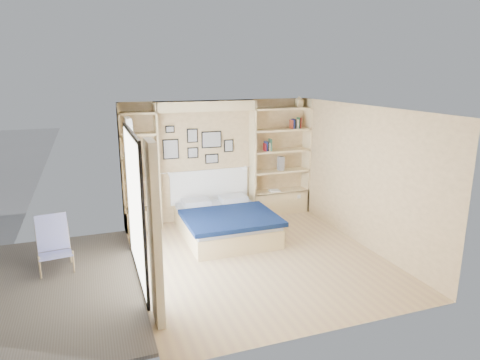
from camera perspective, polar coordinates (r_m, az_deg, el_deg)
name	(u,v)px	position (r m, az deg, el deg)	size (l,w,h in m)	color
ground	(258,258)	(7.35, 2.42, -10.33)	(4.50, 4.50, 0.00)	tan
room_shell	(210,178)	(8.24, -3.97, 0.32)	(4.50, 4.50, 4.50)	#D4B37C
bed	(225,222)	(8.21, -2.02, -5.60)	(1.67, 2.10, 1.07)	beige
photo_gallery	(197,145)	(8.78, -5.70, 4.67)	(1.48, 0.02, 0.82)	black
reading_lamps	(208,171)	(8.71, -4.29, 1.23)	(1.92, 0.12, 0.15)	silver
shelf_decor	(281,135)	(9.21, 5.43, 5.94)	(3.49, 0.23, 2.03)	maroon
deck	(22,294)	(6.98, -27.02, -13.39)	(3.20, 4.00, 0.05)	brown
deck_chair	(54,244)	(7.46, -23.57, -7.84)	(0.59, 0.89, 0.84)	tan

